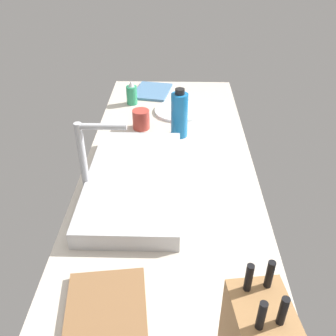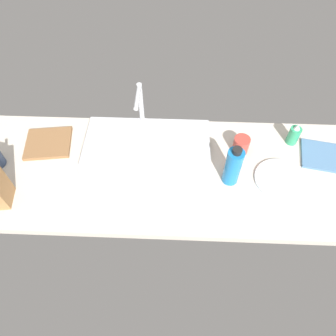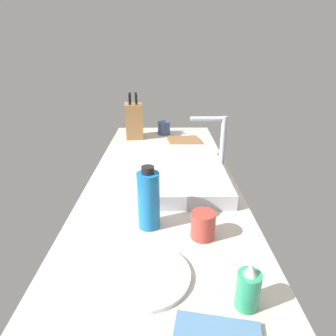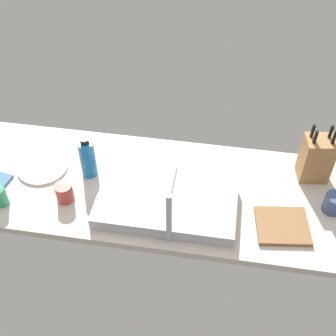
{
  "view_description": "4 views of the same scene",
  "coord_description": "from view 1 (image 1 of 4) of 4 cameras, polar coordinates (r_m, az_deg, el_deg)",
  "views": [
    {
      "loc": [
        -108.88,
        -2.69,
        81.53
      ],
      "look_at": [
        -4.33,
        0.04,
        10.2
      ],
      "focal_mm": 39.77,
      "sensor_mm": 36.0,
      "label": 1
    },
    {
      "loc": [
        6.37,
        -83.4,
        118.86
      ],
      "look_at": [
        3.23,
        -3.25,
        9.81
      ],
      "focal_mm": 33.5,
      "sensor_mm": 36.0,
      "label": 2
    },
    {
      "loc": [
        109.26,
        1.57,
        57.41
      ],
      "look_at": [
        -0.62,
        2.63,
        10.7
      ],
      "focal_mm": 30.54,
      "sensor_mm": 36.0,
      "label": 3
    },
    {
      "loc": [
        -26.95,
        129.75,
        149.5
      ],
      "look_at": [
        -5.41,
        -3.36,
        13.1
      ],
      "focal_mm": 47.61,
      "sensor_mm": 36.0,
      "label": 4
    }
  ],
  "objects": [
    {
      "name": "faucet",
      "position": [
        1.2,
        -12.13,
        2.23
      ],
      "size": [
        5.5,
        15.94,
        26.68
      ],
      "color": "#B7BABF",
      "rests_on": "countertop_slab"
    },
    {
      "name": "coffee_mug",
      "position": [
        1.64,
        -4.15,
        7.44
      ],
      "size": [
        7.44,
        7.44,
        8.48
      ],
      "primitive_type": "cylinder",
      "color": "#B23D33",
      "rests_on": "countertop_slab"
    },
    {
      "name": "water_bottle",
      "position": [
        1.55,
        1.76,
        8.2
      ],
      "size": [
        7.07,
        7.07,
        20.96
      ],
      "color": "#1970B7",
      "rests_on": "countertop_slab"
    },
    {
      "name": "cutting_board",
      "position": [
        0.95,
        -9.43,
        -20.41
      ],
      "size": [
        23.42,
        21.49,
        1.8
      ],
      "primitive_type": "cube",
      "rotation": [
        0.0,
        0.0,
        0.13
      ],
      "color": "brown",
      "rests_on": "countertop_slab"
    },
    {
      "name": "sink_basin",
      "position": [
        1.27,
        -5.2,
        -2.05
      ],
      "size": [
        58.22,
        31.08,
        5.8
      ],
      "primitive_type": "cube",
      "color": "#B7BABF",
      "rests_on": "countertop_slab"
    },
    {
      "name": "countertop_slab",
      "position": [
        1.35,
        0.07,
        -1.93
      ],
      "size": [
        184.37,
        63.87,
        3.5
      ],
      "primitive_type": "cube",
      "color": "beige",
      "rests_on": "ground"
    },
    {
      "name": "dinner_plate",
      "position": [
        1.8,
        1.64,
        8.75
      ],
      "size": [
        22.92,
        22.92,
        1.2
      ],
      "primitive_type": "cylinder",
      "color": "white",
      "rests_on": "countertop_slab"
    },
    {
      "name": "dish_towel",
      "position": [
        2.02,
        -2.43,
        11.69
      ],
      "size": [
        25.37,
        21.29,
        1.2
      ],
      "primitive_type": "cube",
      "rotation": [
        0.0,
        0.0,
        -0.18
      ],
      "color": "teal",
      "rests_on": "countertop_slab"
    },
    {
      "name": "soap_bottle",
      "position": [
        1.87,
        -5.57,
        11.2
      ],
      "size": [
        5.32,
        5.32,
        11.87
      ],
      "color": "#2D9966",
      "rests_on": "countertop_slab"
    }
  ]
}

